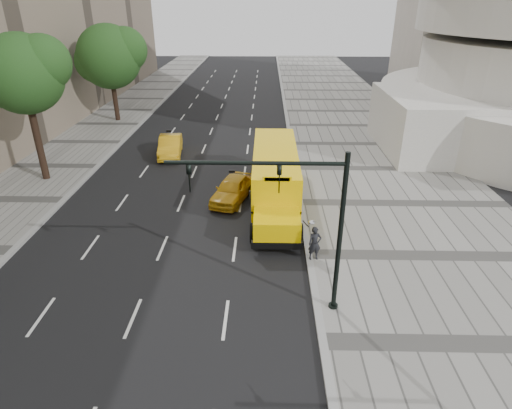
{
  "coord_description": "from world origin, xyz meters",
  "views": [
    {
      "loc": [
        3.94,
        -22.51,
        10.88
      ],
      "look_at": [
        3.5,
        -4.0,
        1.9
      ],
      "focal_mm": 30.0,
      "sensor_mm": 36.0,
      "label": 1
    }
  ],
  "objects_px": {
    "tree_c": "(110,56)",
    "school_bus": "(275,172)",
    "tree_b": "(24,73)",
    "pedestrian": "(315,243)",
    "taxi_near": "(232,189)",
    "taxi_far": "(170,146)",
    "traffic_signal": "(301,215)"
  },
  "relations": [
    {
      "from": "tree_c",
      "to": "taxi_far",
      "type": "height_order",
      "value": "tree_c"
    },
    {
      "from": "tree_b",
      "to": "tree_c",
      "type": "xyz_separation_m",
      "value": [
        0.02,
        14.99,
        -0.79
      ]
    },
    {
      "from": "taxi_near",
      "to": "traffic_signal",
      "type": "distance_m",
      "value": 10.89
    },
    {
      "from": "tree_c",
      "to": "school_bus",
      "type": "height_order",
      "value": "tree_c"
    },
    {
      "from": "tree_b",
      "to": "taxi_far",
      "type": "xyz_separation_m",
      "value": [
        7.11,
        5.12,
        -6.1
      ]
    },
    {
      "from": "taxi_far",
      "to": "pedestrian",
      "type": "height_order",
      "value": "pedestrian"
    },
    {
      "from": "pedestrian",
      "to": "taxi_near",
      "type": "bearing_deg",
      "value": 112.77
    },
    {
      "from": "taxi_far",
      "to": "pedestrian",
      "type": "xyz_separation_m",
      "value": [
        9.49,
        -14.38,
        0.21
      ]
    },
    {
      "from": "school_bus",
      "to": "taxi_near",
      "type": "distance_m",
      "value": 2.71
    },
    {
      "from": "traffic_signal",
      "to": "taxi_far",
      "type": "bearing_deg",
      "value": 115.6
    },
    {
      "from": "taxi_near",
      "to": "pedestrian",
      "type": "height_order",
      "value": "pedestrian"
    },
    {
      "from": "pedestrian",
      "to": "traffic_signal",
      "type": "xyz_separation_m",
      "value": [
        -0.99,
        -3.35,
        3.14
      ]
    },
    {
      "from": "tree_b",
      "to": "school_bus",
      "type": "distance_m",
      "value": 15.98
    },
    {
      "from": "tree_b",
      "to": "traffic_signal",
      "type": "height_order",
      "value": "tree_b"
    },
    {
      "from": "school_bus",
      "to": "taxi_far",
      "type": "xyz_separation_m",
      "value": [
        -7.8,
        7.8,
        -1.02
      ]
    },
    {
      "from": "taxi_near",
      "to": "tree_c",
      "type": "bearing_deg",
      "value": 140.99
    },
    {
      "from": "taxi_near",
      "to": "traffic_signal",
      "type": "xyz_separation_m",
      "value": [
        3.19,
        -9.85,
        3.38
      ]
    },
    {
      "from": "traffic_signal",
      "to": "pedestrian",
      "type": "bearing_deg",
      "value": 73.52
    },
    {
      "from": "tree_b",
      "to": "pedestrian",
      "type": "xyz_separation_m",
      "value": [
        16.59,
        -9.26,
        -5.89
      ]
    },
    {
      "from": "taxi_near",
      "to": "traffic_signal",
      "type": "bearing_deg",
      "value": -55.98
    },
    {
      "from": "tree_c",
      "to": "taxi_near",
      "type": "bearing_deg",
      "value": -55.08
    },
    {
      "from": "taxi_near",
      "to": "taxi_far",
      "type": "xyz_separation_m",
      "value": [
        -5.3,
        7.88,
        0.03
      ]
    },
    {
      "from": "taxi_near",
      "to": "pedestrian",
      "type": "relative_size",
      "value": 2.59
    },
    {
      "from": "taxi_far",
      "to": "tree_c",
      "type": "bearing_deg",
      "value": 118.27
    },
    {
      "from": "tree_b",
      "to": "tree_c",
      "type": "relative_size",
      "value": 1.03
    },
    {
      "from": "school_bus",
      "to": "pedestrian",
      "type": "distance_m",
      "value": 6.85
    },
    {
      "from": "taxi_near",
      "to": "tree_b",
      "type": "bearing_deg",
      "value": -176.47
    },
    {
      "from": "school_bus",
      "to": "pedestrian",
      "type": "height_order",
      "value": "school_bus"
    },
    {
      "from": "taxi_near",
      "to": "taxi_far",
      "type": "relative_size",
      "value": 0.92
    },
    {
      "from": "taxi_near",
      "to": "school_bus",
      "type": "bearing_deg",
      "value": 17.94
    },
    {
      "from": "school_bus",
      "to": "traffic_signal",
      "type": "bearing_deg",
      "value": -86.02
    },
    {
      "from": "tree_c",
      "to": "taxi_near",
      "type": "height_order",
      "value": "tree_c"
    }
  ]
}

